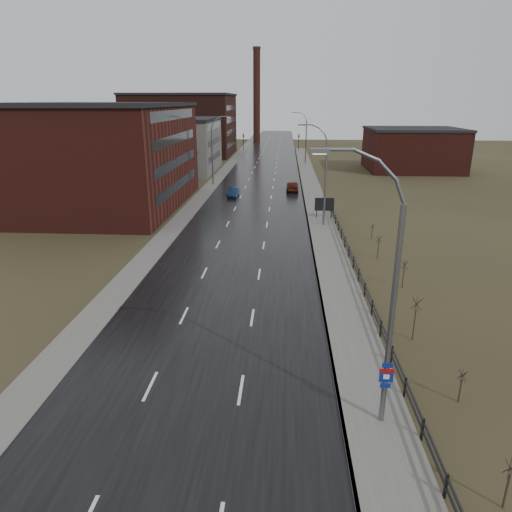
# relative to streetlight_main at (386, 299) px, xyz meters

# --- Properties ---
(ground) EXTENTS (320.00, 320.00, 0.00)m
(ground) POSITION_rel_streetlight_main_xyz_m (-8.47, -2.00, -6.06)
(ground) COLOR #2D2819
(ground) RESTS_ON ground
(road) EXTENTS (14.00, 300.00, 0.06)m
(road) POSITION_rel_streetlight_main_xyz_m (-8.47, 58.00, -6.03)
(road) COLOR black
(road) RESTS_ON ground
(sidewalk_right) EXTENTS (3.20, 180.00, 0.18)m
(sidewalk_right) POSITION_rel_streetlight_main_xyz_m (0.13, 33.00, -5.97)
(sidewalk_right) COLOR #595651
(sidewalk_right) RESTS_ON ground
(curb_right) EXTENTS (0.16, 180.00, 0.18)m
(curb_right) POSITION_rel_streetlight_main_xyz_m (-1.39, 33.00, -5.97)
(curb_right) COLOR slate
(curb_right) RESTS_ON ground
(sidewalk_left) EXTENTS (2.40, 260.00, 0.12)m
(sidewalk_left) POSITION_rel_streetlight_main_xyz_m (-16.67, 58.00, -6.00)
(sidewalk_left) COLOR #595651
(sidewalk_left) RESTS_ON ground
(warehouse_near) EXTENTS (22.44, 28.56, 13.50)m
(warehouse_near) POSITION_rel_streetlight_main_xyz_m (-29.46, 43.00, 0.70)
(warehouse_near) COLOR #471914
(warehouse_near) RESTS_ON ground
(warehouse_mid) EXTENTS (16.32, 20.40, 10.50)m
(warehouse_mid) POSITION_rel_streetlight_main_xyz_m (-26.46, 76.00, -0.80)
(warehouse_mid) COLOR slate
(warehouse_mid) RESTS_ON ground
(warehouse_far) EXTENTS (26.52, 24.48, 15.50)m
(warehouse_far) POSITION_rel_streetlight_main_xyz_m (-31.47, 106.00, 1.70)
(warehouse_far) COLOR #331611
(warehouse_far) RESTS_ON ground
(building_right) EXTENTS (18.36, 16.32, 8.50)m
(building_right) POSITION_rel_streetlight_main_xyz_m (21.83, 80.00, -1.80)
(building_right) COLOR #471914
(building_right) RESTS_ON ground
(smokestack) EXTENTS (2.70, 2.70, 30.70)m
(smokestack) POSITION_rel_streetlight_main_xyz_m (-14.47, 148.00, 9.44)
(smokestack) COLOR #331611
(smokestack) RESTS_ON ground
(streetlight_main) EXTENTS (3.91, 0.29, 12.11)m
(streetlight_main) POSITION_rel_streetlight_main_xyz_m (0.00, 0.00, 0.00)
(streetlight_main) COLOR slate
(streetlight_main) RESTS_ON ground
(streetlight_right_mid) EXTENTS (3.36, 0.28, 11.35)m
(streetlight_right_mid) POSITION_rel_streetlight_main_xyz_m (0.03, 34.00, -0.22)
(streetlight_right_mid) COLOR slate
(streetlight_right_mid) RESTS_ON ground
(streetlight_left) EXTENTS (3.36, 0.28, 11.35)m
(streetlight_left) POSITION_rel_streetlight_main_xyz_m (-16.17, 60.00, -0.22)
(streetlight_left) COLOR slate
(streetlight_left) RESTS_ON ground
(streetlight_right_far) EXTENTS (3.36, 0.28, 11.35)m
(streetlight_right_far) POSITION_rel_streetlight_main_xyz_m (0.03, 88.00, -0.22)
(streetlight_right_far) COLOR slate
(streetlight_right_far) RESTS_ON ground
(guardrail) EXTENTS (0.10, 53.05, 1.10)m
(guardrail) POSITION_rel_streetlight_main_xyz_m (1.83, 16.32, -5.35)
(guardrail) COLOR black
(guardrail) RESTS_ON ground
(shrub_a) EXTENTS (0.49, 0.51, 2.03)m
(shrub_a) POSITION_rel_streetlight_main_xyz_m (3.78, -4.29, -4.98)
(shrub_a) COLOR #382D23
(shrub_a) RESTS_ON ground
(shrub_b) EXTENTS (0.42, 0.44, 1.73)m
(shrub_b) POSITION_rel_streetlight_main_xyz_m (4.34, 1.77, -5.14)
(shrub_b) COLOR #382D23
(shrub_b) RESTS_ON ground
(shrub_c) EXTENTS (0.65, 0.69, 2.78)m
(shrub_c) POSITION_rel_streetlight_main_xyz_m (3.72, 7.77, -4.58)
(shrub_c) COLOR #382D23
(shrub_c) RESTS_ON ground
(shrub_d) EXTENTS (0.53, 0.56, 2.25)m
(shrub_d) POSITION_rel_streetlight_main_xyz_m (5.02, 15.91, -4.87)
(shrub_d) COLOR #382D23
(shrub_d) RESTS_ON ground
(shrub_e) EXTENTS (0.51, 0.54, 2.14)m
(shrub_e) POSITION_rel_streetlight_main_xyz_m (4.42, 22.83, -4.92)
(shrub_e) COLOR #382D23
(shrub_e) RESTS_ON ground
(shrub_f) EXTENTS (0.39, 0.41, 1.61)m
(shrub_f) POSITION_rel_streetlight_main_xyz_m (4.98, 29.11, -5.21)
(shrub_f) COLOR #382D23
(shrub_f) RESTS_ON ground
(billboard) EXTENTS (2.31, 0.17, 2.64)m
(billboard) POSITION_rel_streetlight_main_xyz_m (0.63, 37.31, -4.29)
(billboard) COLOR black
(billboard) RESTS_ON ground
(traffic_light_left) EXTENTS (0.58, 2.73, 5.30)m
(traffic_light_left) POSITION_rel_streetlight_main_xyz_m (-16.47, 118.00, -1.46)
(traffic_light_left) COLOR black
(traffic_light_left) RESTS_ON ground
(traffic_light_right) EXTENTS (0.58, 2.73, 5.30)m
(traffic_light_right) POSITION_rel_streetlight_main_xyz_m (-0.47, 118.00, -1.46)
(traffic_light_right) COLOR black
(traffic_light_right) RESTS_ON ground
(car_near) EXTENTS (1.53, 4.01, 1.30)m
(car_near) POSITION_rel_streetlight_main_xyz_m (-11.90, 50.16, -5.41)
(car_near) COLOR #0D2145
(car_near) RESTS_ON ground
(car_far) EXTENTS (1.97, 4.77, 1.62)m
(car_far) POSITION_rel_streetlight_main_xyz_m (-2.97, 55.02, -5.25)
(car_far) COLOR #46190B
(car_far) RESTS_ON ground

